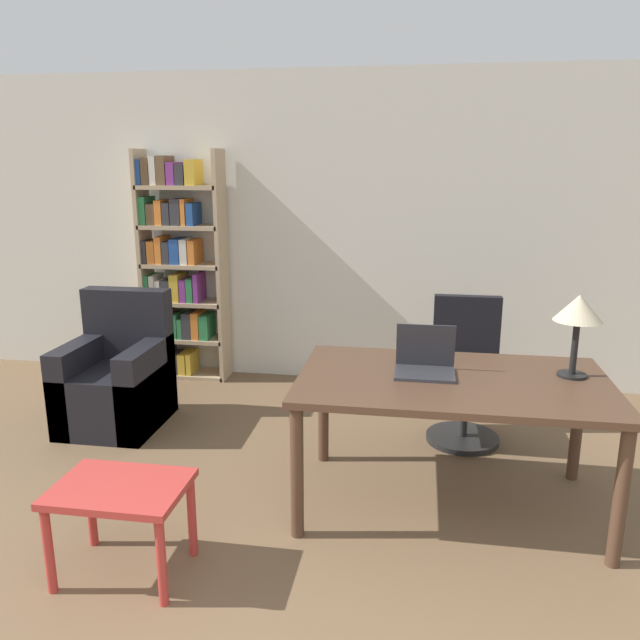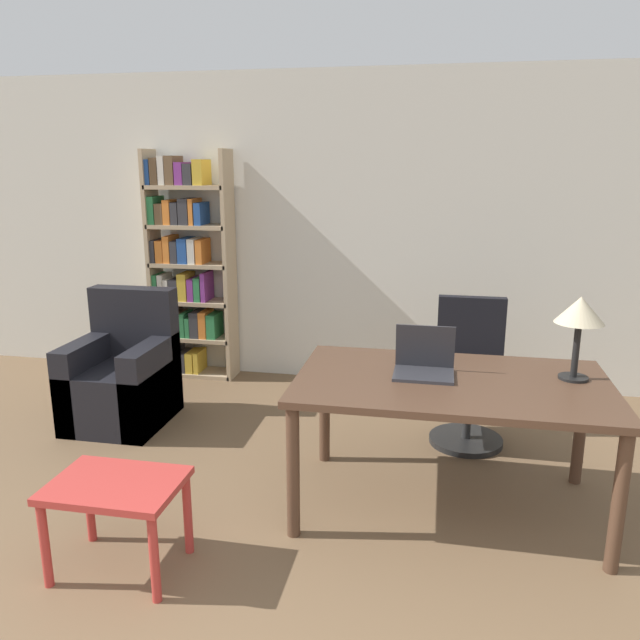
# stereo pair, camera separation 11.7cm
# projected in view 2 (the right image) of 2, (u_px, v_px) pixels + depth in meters

# --- Properties ---
(wall_back) EXTENTS (8.00, 0.06, 2.70)m
(wall_back) POSITION_uv_depth(u_px,v_px,m) (388.00, 232.00, 5.40)
(wall_back) COLOR silver
(wall_back) RESTS_ON ground_plane
(desk) EXTENTS (1.71, 1.01, 0.78)m
(desk) POSITION_uv_depth(u_px,v_px,m) (451.00, 394.00, 3.45)
(desk) COLOR #4C3323
(desk) RESTS_ON ground_plane
(laptop) EXTENTS (0.33, 0.26, 0.27)m
(laptop) POSITION_uv_depth(u_px,v_px,m) (424.00, 364.00, 3.50)
(laptop) COLOR #2D2D33
(laptop) RESTS_ON desk
(table_lamp) EXTENTS (0.26, 0.26, 0.46)m
(table_lamp) POSITION_uv_depth(u_px,v_px,m) (580.00, 314.00, 3.35)
(table_lamp) COLOR black
(table_lamp) RESTS_ON desk
(office_chair) EXTENTS (0.51, 0.51, 1.02)m
(office_chair) POSITION_uv_depth(u_px,v_px,m) (469.00, 378.00, 4.40)
(office_chair) COLOR black
(office_chair) RESTS_ON ground_plane
(side_table_blue) EXTENTS (0.62, 0.45, 0.47)m
(side_table_blue) POSITION_uv_depth(u_px,v_px,m) (116.00, 496.00, 2.97)
(side_table_blue) COLOR #B2332D
(side_table_blue) RESTS_ON ground_plane
(armchair) EXTENTS (0.68, 0.73, 1.00)m
(armchair) POSITION_uv_depth(u_px,v_px,m) (123.00, 380.00, 4.74)
(armchair) COLOR black
(armchair) RESTS_ON ground_plane
(bookshelf) EXTENTS (0.76, 0.28, 2.05)m
(bookshelf) POSITION_uv_depth(u_px,v_px,m) (186.00, 270.00, 5.64)
(bookshelf) COLOR tan
(bookshelf) RESTS_ON ground_plane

